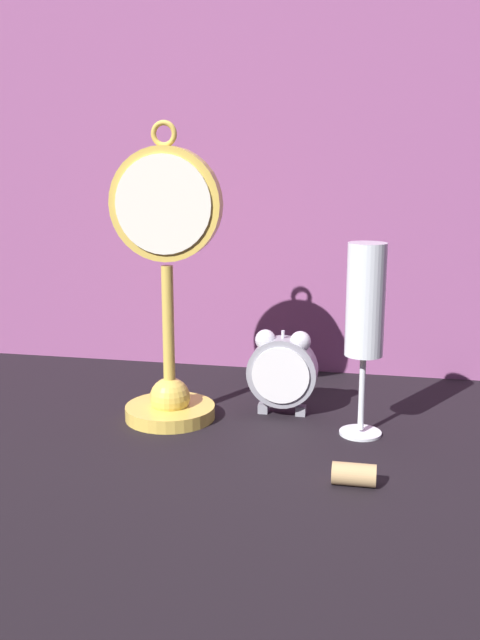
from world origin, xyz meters
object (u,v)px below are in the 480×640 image
at_px(wine_cork, 354,474).
at_px(alarm_clock_twin_bell, 282,369).
at_px(champagne_flute, 365,313).
at_px(pocket_watch_on_stand, 168,301).

bearing_deg(wine_cork, alarm_clock_twin_bell, 117.98).
xyz_separation_m(alarm_clock_twin_bell, champagne_flute, (0.10, -0.05, 0.08)).
xyz_separation_m(champagne_flute, wine_cork, (-0.00, -0.13, -0.13)).
bearing_deg(alarm_clock_twin_bell, wine_cork, -62.02).
bearing_deg(wine_cork, pocket_watch_on_stand, 148.34).
bearing_deg(pocket_watch_on_stand, wine_cork, -31.66).
distance_m(alarm_clock_twin_bell, champagne_flute, 0.14).
xyz_separation_m(pocket_watch_on_stand, wine_cork, (0.23, -0.14, -0.13)).
height_order(pocket_watch_on_stand, wine_cork, pocket_watch_on_stand).
height_order(pocket_watch_on_stand, champagne_flute, pocket_watch_on_stand).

